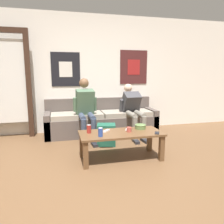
# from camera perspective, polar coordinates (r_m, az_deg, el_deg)

# --- Properties ---
(ground_plane) EXTENTS (18.00, 18.00, 0.00)m
(ground_plane) POSITION_cam_1_polar(r_m,az_deg,el_deg) (2.77, 3.01, -17.99)
(ground_plane) COLOR brown
(wall_back) EXTENTS (10.00, 0.07, 2.55)m
(wall_back) POSITION_cam_1_polar(r_m,az_deg,el_deg) (4.95, -5.72, 9.85)
(wall_back) COLOR white
(wall_back) RESTS_ON ground_plane
(door_frame) EXTENTS (1.00, 0.10, 2.15)m
(door_frame) POSITION_cam_1_polar(r_m,az_deg,el_deg) (4.79, -26.38, 7.90)
(door_frame) COLOR #382319
(door_frame) RESTS_ON ground_plane
(couch) EXTENTS (2.37, 0.70, 0.75)m
(couch) POSITION_cam_1_polar(r_m,az_deg,el_deg) (4.75, -2.73, -2.36)
(couch) COLOR #564C47
(couch) RESTS_ON ground_plane
(coffee_table) EXTENTS (1.25, 0.56, 0.42)m
(coffee_table) POSITION_cam_1_polar(r_m,az_deg,el_deg) (3.33, 2.35, -6.51)
(coffee_table) COLOR brown
(coffee_table) RESTS_ON ground_plane
(person_seated_adult) EXTENTS (0.47, 0.83, 1.20)m
(person_seated_adult) POSITION_cam_1_polar(r_m,az_deg,el_deg) (4.27, -6.88, 1.23)
(person_seated_adult) COLOR #384256
(person_seated_adult) RESTS_ON ground_plane
(person_seated_teen) EXTENTS (0.47, 1.00, 1.07)m
(person_seated_teen) POSITION_cam_1_polar(r_m,az_deg,el_deg) (4.53, 5.40, 1.06)
(person_seated_teen) COLOR gray
(person_seated_teen) RESTS_ON ground_plane
(backpack) EXTENTS (0.38, 0.37, 0.39)m
(backpack) POSITION_cam_1_polar(r_m,az_deg,el_deg) (4.00, -1.50, -6.08)
(backpack) COLOR #1E5642
(backpack) RESTS_ON ground_plane
(ceramic_bowl) EXTENTS (0.18, 0.18, 0.07)m
(ceramic_bowl) POSITION_cam_1_polar(r_m,az_deg,el_deg) (3.53, 7.42, -3.75)
(ceramic_bowl) COLOR #607F47
(ceramic_bowl) RESTS_ON coffee_table
(pillar_candle) EXTENTS (0.07, 0.07, 0.09)m
(pillar_candle) POSITION_cam_1_polar(r_m,az_deg,el_deg) (3.34, 4.48, -4.57)
(pillar_candle) COLOR #B24C42
(pillar_candle) RESTS_ON coffee_table
(drink_can_blue) EXTENTS (0.07, 0.07, 0.12)m
(drink_can_blue) POSITION_cam_1_polar(r_m,az_deg,el_deg) (3.09, -3.03, -5.29)
(drink_can_blue) COLOR #28479E
(drink_can_blue) RESTS_ON coffee_table
(drink_can_red) EXTENTS (0.07, 0.07, 0.12)m
(drink_can_red) POSITION_cam_1_polar(r_m,az_deg,el_deg) (3.28, -6.04, -4.43)
(drink_can_red) COLOR maroon
(drink_can_red) RESTS_ON coffee_table
(game_controller_near_left) EXTENTS (0.11, 0.14, 0.03)m
(game_controller_near_left) POSITION_cam_1_polar(r_m,az_deg,el_deg) (3.47, 4.09, -4.43)
(game_controller_near_left) COLOR white
(game_controller_near_left) RESTS_ON coffee_table
(game_controller_near_right) EXTENTS (0.13, 0.13, 0.03)m
(game_controller_near_right) POSITION_cam_1_polar(r_m,az_deg,el_deg) (3.35, -1.48, -4.94)
(game_controller_near_right) COLOR white
(game_controller_near_right) RESTS_ON coffee_table
(cell_phone) EXTENTS (0.12, 0.15, 0.01)m
(cell_phone) POSITION_cam_1_polar(r_m,az_deg,el_deg) (3.33, 11.68, -5.36)
(cell_phone) COLOR black
(cell_phone) RESTS_ON coffee_table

